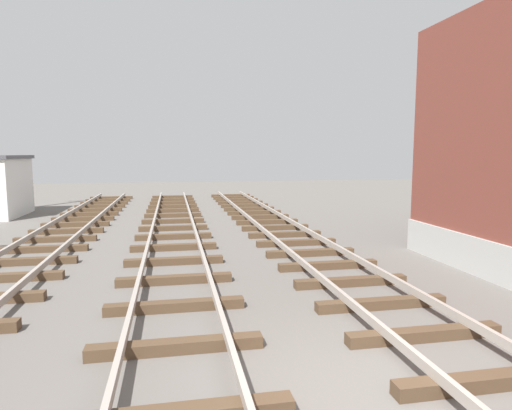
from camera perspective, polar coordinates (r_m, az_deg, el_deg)
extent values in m
plane|color=#605B56|center=(5.70, 15.52, -23.40)|extent=(80.00, 80.00, 0.00)
cube|color=#4C3826|center=(6.39, 28.16, -19.60)|extent=(2.50, 0.24, 0.18)
cube|color=#4C3826|center=(7.42, 21.09, -15.47)|extent=(2.50, 0.24, 0.18)
cube|color=#4C3826|center=(8.57, 16.01, -12.26)|extent=(2.50, 0.24, 0.18)
cube|color=#4C3826|center=(9.78, 12.25, -9.75)|extent=(2.50, 0.24, 0.18)
cube|color=#4C3826|center=(11.03, 9.37, -7.78)|extent=(2.50, 0.24, 0.18)
cube|color=#4C3826|center=(12.32, 7.10, -6.21)|extent=(2.50, 0.24, 0.18)
cube|color=#4C3826|center=(13.63, 5.27, -4.92)|extent=(2.50, 0.24, 0.18)
cube|color=#4C3826|center=(14.96, 3.78, -3.86)|extent=(2.50, 0.24, 0.18)
cube|color=#4C3826|center=(16.30, 2.53, -2.97)|extent=(2.50, 0.24, 0.18)
cube|color=#4C3826|center=(17.66, 1.47, -2.22)|extent=(2.50, 0.24, 0.18)
cube|color=#4C3826|center=(19.01, 0.57, -1.57)|extent=(2.50, 0.24, 0.18)
cube|color=#4C3826|center=(20.38, -0.22, -1.01)|extent=(2.50, 0.24, 0.18)
cube|color=#4C3826|center=(21.75, -0.90, -0.52)|extent=(2.50, 0.24, 0.18)
cube|color=#4C3826|center=(23.12, -1.51, -0.09)|extent=(2.50, 0.24, 0.18)
cube|color=#4C3826|center=(24.50, -2.04, 0.30)|extent=(2.50, 0.24, 0.18)
cube|color=#4C3826|center=(25.88, -2.52, 0.64)|extent=(2.50, 0.24, 0.18)
cube|color=#4C3826|center=(27.27, -2.95, 0.95)|extent=(2.50, 0.24, 0.18)
cube|color=#4C3826|center=(28.65, -3.34, 1.23)|extent=(2.50, 0.24, 0.18)
cube|color=#9E9389|center=(5.92, 22.49, -19.73)|extent=(0.08, 49.17, 0.14)
cube|color=#4C3826|center=(6.68, -10.36, -17.69)|extent=(2.50, 0.24, 0.18)
cube|color=#4C3826|center=(8.25, -10.49, -12.84)|extent=(2.50, 0.24, 0.18)
cube|color=#4C3826|center=(9.87, -10.57, -9.56)|extent=(2.50, 0.24, 0.18)
cube|color=#4C3826|center=(11.51, -10.63, -7.20)|extent=(2.50, 0.24, 0.18)
cube|color=#4C3826|center=(13.16, -10.67, -5.44)|extent=(2.50, 0.24, 0.18)
cube|color=#4C3826|center=(14.82, -10.70, -4.07)|extent=(2.50, 0.24, 0.18)
cube|color=#4C3826|center=(16.49, -10.73, -2.97)|extent=(2.50, 0.24, 0.18)
cube|color=#4C3826|center=(18.16, -10.75, -2.08)|extent=(2.50, 0.24, 0.18)
cube|color=#4C3826|center=(19.84, -10.77, -1.34)|extent=(2.50, 0.24, 0.18)
cube|color=#4C3826|center=(21.52, -10.78, -0.71)|extent=(2.50, 0.24, 0.18)
cube|color=#4C3826|center=(23.21, -10.79, -0.18)|extent=(2.50, 0.24, 0.18)
cube|color=#4C3826|center=(24.89, -10.80, 0.28)|extent=(2.50, 0.24, 0.18)
cube|color=#4C3826|center=(26.58, -10.81, 0.69)|extent=(2.50, 0.24, 0.18)
cube|color=#4C3826|center=(28.26, -10.82, 1.04)|extent=(2.50, 0.24, 0.18)
cube|color=#9E9389|center=(5.15, -18.98, -23.86)|extent=(0.08, 49.17, 0.14)
cube|color=#9E9389|center=(5.15, -1.43, -23.46)|extent=(0.08, 49.17, 0.14)
cube|color=#4C3826|center=(11.34, -30.01, -8.21)|extent=(2.50, 0.24, 0.18)
cube|color=#4C3826|center=(12.72, -27.82, -6.54)|extent=(2.50, 0.24, 0.18)
cube|color=#4C3826|center=(14.11, -26.07, -5.19)|extent=(2.50, 0.24, 0.18)
cube|color=#4C3826|center=(15.53, -24.64, -4.08)|extent=(2.50, 0.24, 0.18)
cube|color=#4C3826|center=(16.96, -23.46, -3.15)|extent=(2.50, 0.24, 0.18)
cube|color=#4C3826|center=(18.39, -22.46, -2.37)|extent=(2.50, 0.24, 0.18)
cube|color=#4C3826|center=(19.84, -21.61, -1.70)|extent=(2.50, 0.24, 0.18)
cube|color=#4C3826|center=(21.29, -20.87, -1.12)|extent=(2.50, 0.24, 0.18)
cube|color=#4C3826|center=(22.75, -20.23, -0.62)|extent=(2.50, 0.24, 0.18)
cube|color=#4C3826|center=(24.21, -19.66, -0.17)|extent=(2.50, 0.24, 0.18)
cube|color=#4C3826|center=(25.67, -19.16, 0.22)|extent=(2.50, 0.24, 0.18)
cube|color=#4C3826|center=(27.14, -18.72, 0.57)|extent=(2.50, 0.24, 0.18)
cube|color=#4C3826|center=(28.61, -18.32, 0.89)|extent=(2.50, 0.24, 0.18)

